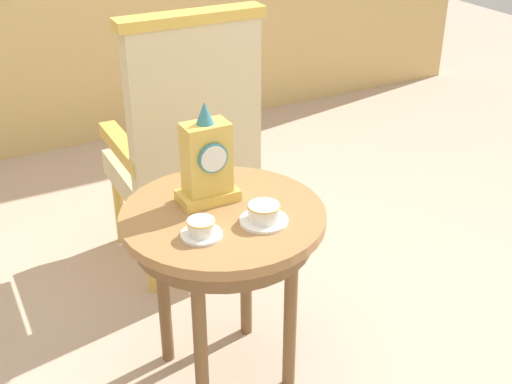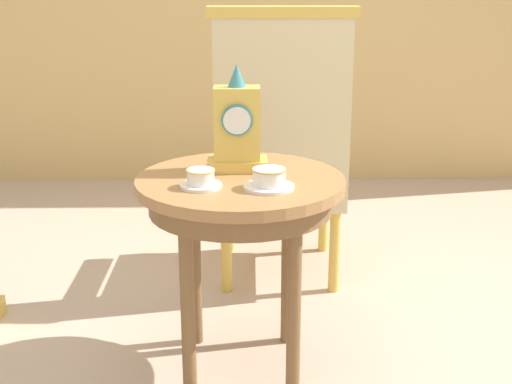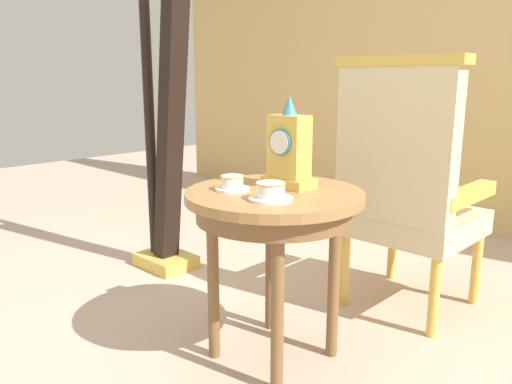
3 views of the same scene
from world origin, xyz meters
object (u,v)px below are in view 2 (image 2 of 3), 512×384
at_px(teacup_left, 201,179).
at_px(mantel_clock, 237,128).
at_px(teacup_right, 269,179).
at_px(side_table, 240,203).
at_px(armchair, 280,144).

distance_m(teacup_left, mantel_clock, 0.24).
height_order(teacup_right, mantel_clock, mantel_clock).
relative_size(side_table, armchair, 0.57).
xyz_separation_m(teacup_left, teacup_right, (0.20, -0.01, 0.00)).
bearing_deg(side_table, armchair, 77.10).
distance_m(teacup_left, armchair, 0.84).
distance_m(teacup_left, teacup_right, 0.20).
relative_size(teacup_right, mantel_clock, 0.44).
bearing_deg(teacup_left, armchair, 70.86).
bearing_deg(teacup_right, armchair, 84.79).
xyz_separation_m(teacup_left, mantel_clock, (0.11, 0.19, 0.11)).
height_order(teacup_left, teacup_right, teacup_right).
height_order(side_table, teacup_right, teacup_right).
bearing_deg(mantel_clock, teacup_left, -119.45).
height_order(mantel_clock, armchair, armchair).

